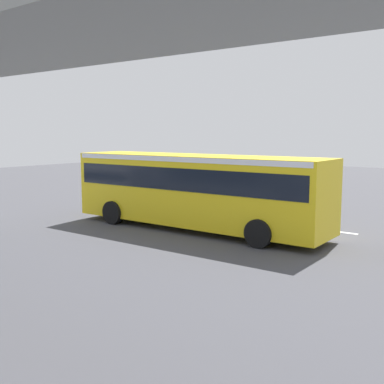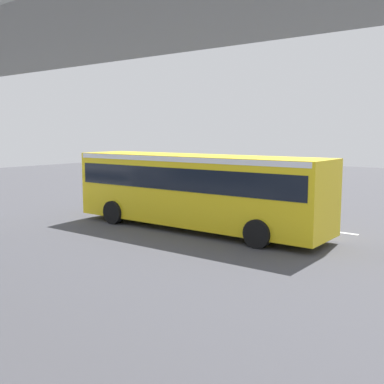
% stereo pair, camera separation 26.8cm
% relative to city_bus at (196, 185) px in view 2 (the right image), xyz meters
% --- Properties ---
extents(ground, '(80.00, 80.00, 0.00)m').
position_rel_city_bus_xyz_m(ground, '(-0.88, -0.94, -1.88)').
color(ground, '#424247').
extents(city_bus, '(11.54, 2.85, 3.15)m').
position_rel_city_bus_xyz_m(city_bus, '(0.00, 0.00, 0.00)').
color(city_bus, yellow).
rests_on(city_bus, ground).
extents(traffic_sign, '(0.08, 0.60, 2.80)m').
position_rel_city_bus_xyz_m(traffic_sign, '(-1.88, -3.87, 0.01)').
color(traffic_sign, slate).
rests_on(traffic_sign, ground).
extents(lane_dash_left, '(2.00, 0.20, 0.01)m').
position_rel_city_bus_xyz_m(lane_dash_left, '(-4.88, -3.10, -1.88)').
color(lane_dash_left, silver).
rests_on(lane_dash_left, ground).
extents(lane_dash_centre, '(2.00, 0.20, 0.01)m').
position_rel_city_bus_xyz_m(lane_dash_centre, '(-0.88, -3.10, -1.88)').
color(lane_dash_centre, silver).
rests_on(lane_dash_centre, ground).
extents(lane_dash_right, '(2.00, 0.20, 0.01)m').
position_rel_city_bus_xyz_m(lane_dash_right, '(3.12, -3.10, -1.88)').
color(lane_dash_right, silver).
rests_on(lane_dash_right, ground).
extents(lane_dash_rightmost, '(2.00, 0.20, 0.01)m').
position_rel_city_bus_xyz_m(lane_dash_rightmost, '(7.12, -3.10, -1.88)').
color(lane_dash_rightmost, silver).
rests_on(lane_dash_rightmost, ground).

